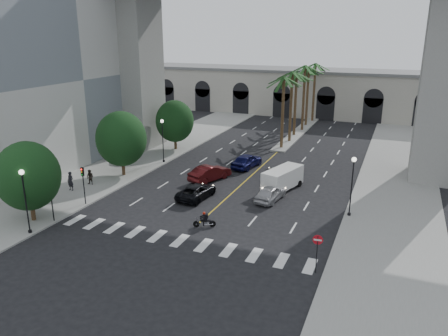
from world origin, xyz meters
TOP-DOWN VIEW (x-y plane):
  - ground at (0.00, 0.00)m, footprint 140.00×140.00m
  - sidewalk_left at (-15.00, 15.00)m, footprint 8.00×100.00m
  - sidewalk_right at (15.00, 15.00)m, footprint 8.00×100.00m
  - median at (0.00, 38.00)m, footprint 2.00×24.00m
  - building_left at (-27.00, 12.00)m, footprint 16.50×32.50m
  - pier_building at (0.00, 55.00)m, footprint 71.00×10.50m
  - bridge at (3.42, 22.00)m, footprint 75.00×13.00m
  - palm_a at (0.00, 28.00)m, footprint 3.20×3.20m
  - palm_b at (0.10, 32.00)m, footprint 3.20×3.20m
  - palm_c at (-0.20, 36.00)m, footprint 3.20×3.20m
  - palm_d at (0.15, 40.00)m, footprint 3.20×3.20m
  - palm_e at (-0.10, 44.00)m, footprint 3.20×3.20m
  - palm_f at (0.20, 48.00)m, footprint 3.20×3.20m
  - street_tree_near at (-13.00, -3.00)m, footprint 5.20×5.20m
  - street_tree_mid at (-13.00, 10.00)m, footprint 5.44×5.44m
  - street_tree_far at (-13.00, 22.00)m, footprint 5.04×5.04m
  - lamp_post_left_near at (-11.40, -5.00)m, footprint 0.40×0.40m
  - lamp_post_left_far at (-11.40, 16.00)m, footprint 0.40×0.40m
  - lamp_post_right at (11.40, 8.00)m, footprint 0.40×0.40m
  - traffic_signal_near at (-11.30, -2.50)m, footprint 0.25×0.18m
  - traffic_signal_far at (-11.30, 1.50)m, footprint 0.25×0.18m
  - motorcycle_rider at (0.78, 1.46)m, footprint 1.72×0.84m
  - car_a at (4.04, 9.10)m, footprint 2.30×4.49m
  - car_b at (-3.60, 12.25)m, footprint 3.44×5.30m
  - car_c at (-2.66, 7.02)m, footprint 2.65×5.05m
  - car_d at (2.98, 15.04)m, footprint 3.70×5.33m
  - car_e at (-1.50, 18.08)m, footprint 2.73×5.15m
  - cargo_van at (4.30, 12.39)m, footprint 3.28×5.46m
  - pedestrian_a at (-14.97, 3.87)m, footprint 0.71×0.47m
  - pedestrian_b at (-14.29, 5.99)m, footprint 0.81×0.65m
  - do_not_enter_sign at (10.50, -2.21)m, footprint 0.67×0.11m

SIDE VIEW (x-z plane):
  - ground at x=0.00m, z-range 0.00..0.00m
  - sidewalk_left at x=-15.00m, z-range 0.00..0.15m
  - sidewalk_right at x=15.00m, z-range 0.00..0.15m
  - median at x=0.00m, z-range 0.00..0.20m
  - motorcycle_rider at x=0.78m, z-range -0.06..1.27m
  - car_c at x=-2.66m, z-range 0.00..1.36m
  - car_d at x=2.98m, z-range 0.00..1.43m
  - car_a at x=4.04m, z-range 0.00..1.46m
  - car_b at x=-3.60m, z-range 0.00..1.65m
  - car_e at x=-1.50m, z-range 0.00..1.67m
  - pedestrian_b at x=-14.29m, z-range 0.15..1.73m
  - pedestrian_a at x=-14.97m, z-range 0.15..2.06m
  - cargo_van at x=4.30m, z-range 0.12..2.31m
  - do_not_enter_sign at x=10.50m, z-range 0.62..3.37m
  - traffic_signal_near at x=-11.30m, z-range 0.69..4.34m
  - traffic_signal_far at x=-11.30m, z-range 0.69..4.34m
  - lamp_post_left_near at x=-11.40m, z-range 0.55..5.90m
  - lamp_post_left_far at x=-11.40m, z-range 0.55..5.90m
  - lamp_post_right at x=11.40m, z-range 0.55..5.90m
  - street_tree_far at x=-13.00m, z-range 0.56..7.24m
  - street_tree_near at x=-13.00m, z-range 0.58..7.47m
  - street_tree_mid at x=-13.00m, z-range 0.61..7.81m
  - pier_building at x=0.00m, z-range 0.02..8.52m
  - palm_c at x=-0.20m, z-range 3.86..13.96m
  - palm_a at x=0.00m, z-range 3.95..14.25m
  - palm_e at x=-0.10m, z-range 3.99..14.39m
  - palm_b at x=0.10m, z-range 4.07..14.67m
  - palm_f at x=0.20m, z-range 4.11..14.81m
  - palm_d at x=0.15m, z-range 4.20..15.10m
  - building_left at x=-27.00m, z-range 0.01..20.61m
  - bridge at x=3.42m, z-range 5.51..31.51m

